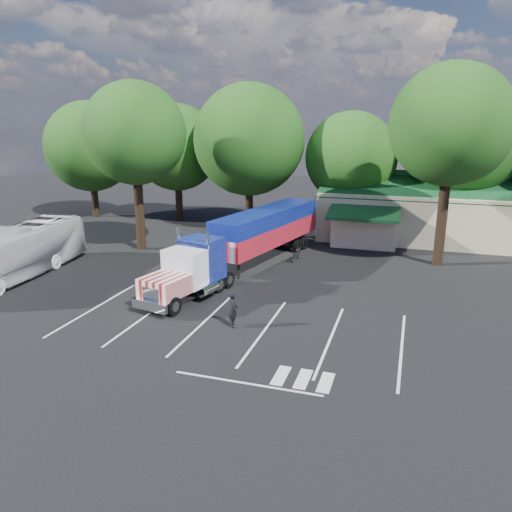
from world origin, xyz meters
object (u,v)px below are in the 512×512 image
(tour_bus, at_px, (14,253))
(silver_sedan, at_px, (443,239))
(woman, at_px, (233,309))
(semi_truck, at_px, (250,237))
(bicycle, at_px, (296,254))

(tour_bus, xyz_separation_m, silver_sedan, (26.34, 16.97, -1.03))
(tour_bus, bearing_deg, woman, -15.32)
(semi_truck, distance_m, woman, 10.04)
(bicycle, relative_size, silver_sedan, 0.49)
(semi_truck, relative_size, tour_bus, 1.55)
(semi_truck, distance_m, tour_bus, 15.11)
(bicycle, relative_size, tour_bus, 0.16)
(woman, xyz_separation_m, bicycle, (0.20, 12.49, -0.40))
(semi_truck, xyz_separation_m, bicycle, (2.57, 2.82, -1.69))
(woman, relative_size, silver_sedan, 0.47)
(bicycle, bearing_deg, silver_sedan, 42.31)
(bicycle, bearing_deg, tour_bus, -143.66)
(semi_truck, distance_m, bicycle, 4.18)
(bicycle, height_order, silver_sedan, silver_sedan)
(semi_truck, height_order, bicycle, semi_truck)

